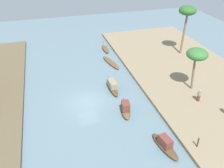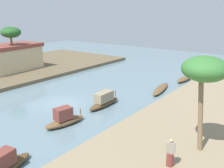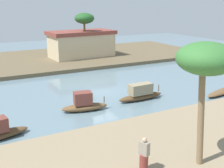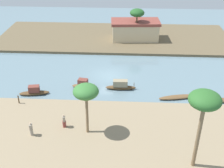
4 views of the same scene
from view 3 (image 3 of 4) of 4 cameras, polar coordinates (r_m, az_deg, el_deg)
The scene contains 8 objects.
river_water at distance 25.33m, azimuth -2.29°, elevation -1.33°, with size 74.08×74.08×0.00m, color slate.
riverbank_right at distance 39.26m, azimuth -12.01°, elevation 4.88°, with size 43.47×15.85×0.42m, color brown.
sampan_with_red_awning at distance 22.93m, azimuth 5.75°, elevation -1.88°, with size 4.07×1.01×1.33m.
sampan_open_hull at distance 20.63m, azimuth -5.62°, elevation -4.00°, with size 3.46×1.56×1.41m.
person_by_mooring at distance 12.86m, azimuth 6.41°, elevation -14.17°, with size 0.48×0.50×1.57m.
palm_tree_left_near at distance 12.63m, azimuth 18.30°, elevation 4.44°, with size 2.56×2.56×5.57m.
palm_tree_right_tall at distance 38.14m, azimuth -5.54°, elevation 12.80°, with size 2.56×2.56×5.84m.
riverside_building at distance 39.05m, azimuth -6.12°, elevation 8.03°, with size 9.00×4.96×3.49m.
Camera 3 is at (-10.36, -21.85, 7.53)m, focal length 45.75 mm.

